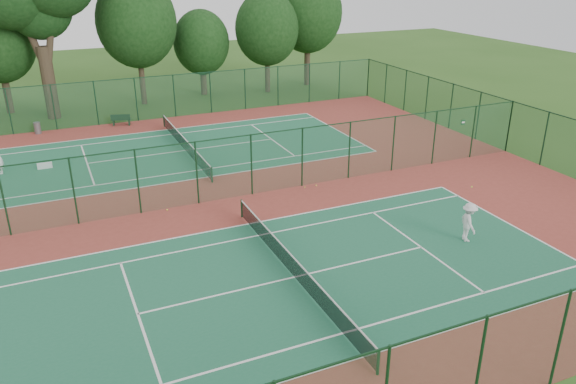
% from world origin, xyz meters
% --- Properties ---
extents(ground, '(120.00, 120.00, 0.00)m').
position_xyz_m(ground, '(0.00, 0.00, 0.00)').
color(ground, '#2D551A').
rests_on(ground, ground).
extents(red_pad, '(40.00, 36.00, 0.01)m').
position_xyz_m(red_pad, '(0.00, 0.00, 0.01)').
color(red_pad, maroon).
rests_on(red_pad, ground).
extents(court_near, '(23.77, 10.97, 0.01)m').
position_xyz_m(court_near, '(0.00, -9.00, 0.01)').
color(court_near, '#1F6243').
rests_on(court_near, red_pad).
extents(court_far, '(23.77, 10.97, 0.01)m').
position_xyz_m(court_far, '(0.00, 9.00, 0.01)').
color(court_far, '#206845').
rests_on(court_far, red_pad).
extents(fence_north, '(40.00, 0.09, 3.50)m').
position_xyz_m(fence_north, '(0.00, 18.00, 1.76)').
color(fence_north, '#194B32').
rests_on(fence_north, ground).
extents(fence_south, '(40.00, 0.09, 3.50)m').
position_xyz_m(fence_south, '(0.00, -18.00, 1.76)').
color(fence_south, '#164325').
rests_on(fence_south, ground).
extents(fence_east, '(0.09, 36.00, 3.50)m').
position_xyz_m(fence_east, '(20.00, 0.00, 1.76)').
color(fence_east, '#1A4E2C').
rests_on(fence_east, ground).
extents(fence_divider, '(40.00, 0.09, 3.50)m').
position_xyz_m(fence_divider, '(0.00, 0.00, 1.76)').
color(fence_divider, '#1A4F2E').
rests_on(fence_divider, ground).
extents(tennis_net_near, '(0.10, 12.90, 0.97)m').
position_xyz_m(tennis_net_near, '(0.00, -9.00, 0.54)').
color(tennis_net_near, '#163D1F').
rests_on(tennis_net_near, ground).
extents(tennis_net_far, '(0.10, 12.90, 0.97)m').
position_xyz_m(tennis_net_far, '(0.00, 9.00, 0.54)').
color(tennis_net_far, '#163D25').
rests_on(tennis_net_far, ground).
extents(player_near, '(1.02, 1.37, 1.88)m').
position_xyz_m(player_near, '(8.74, -9.29, 0.96)').
color(player_near, silver).
rests_on(player_near, court_near).
extents(trash_bin, '(0.62, 0.62, 0.86)m').
position_xyz_m(trash_bin, '(-9.06, 17.42, 0.44)').
color(trash_bin, slate).
rests_on(trash_bin, red_pad).
extents(bench, '(1.55, 0.88, 0.92)m').
position_xyz_m(bench, '(-3.00, 17.10, 0.49)').
color(bench, black).
rests_on(bench, red_pad).
extents(kit_bag, '(0.89, 0.34, 0.33)m').
position_xyz_m(kit_bag, '(-8.90, 9.19, 0.18)').
color(kit_bag, white).
rests_on(kit_bag, red_pad).
extents(stray_ball_a, '(0.07, 0.07, 0.07)m').
position_xyz_m(stray_ball_a, '(4.62, -0.38, 0.04)').
color(stray_ball_a, '#E5F038').
rests_on(stray_ball_a, red_pad).
extents(stray_ball_b, '(0.08, 0.08, 0.08)m').
position_xyz_m(stray_ball_b, '(5.35, -0.40, 0.05)').
color(stray_ball_b, '#F1F539').
rests_on(stray_ball_b, red_pad).
extents(stray_ball_c, '(0.08, 0.08, 0.08)m').
position_xyz_m(stray_ball_c, '(-3.32, -0.26, 0.05)').
color(stray_ball_c, '#E4F037').
rests_on(stray_ball_c, red_pad).
extents(evergreen_row, '(39.00, 5.00, 12.00)m').
position_xyz_m(evergreen_row, '(0.50, 24.25, 0.00)').
color(evergreen_row, black).
rests_on(evergreen_row, ground).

